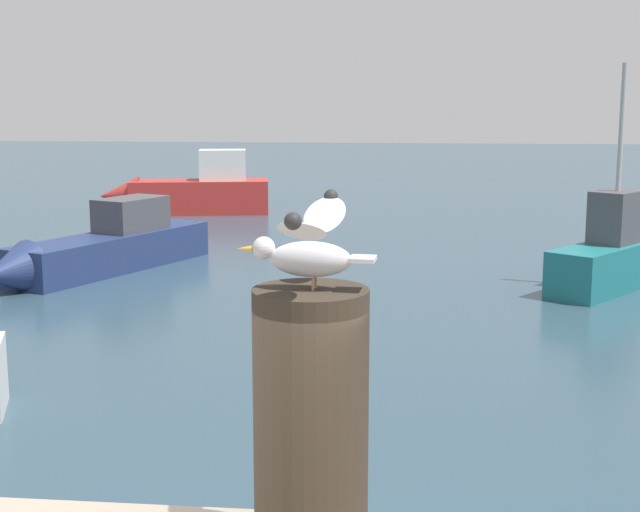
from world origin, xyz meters
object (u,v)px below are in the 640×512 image
object	(u,v)px
seagull	(309,244)
boat_teal	(623,254)
boat_red	(187,192)
mooring_post	(311,427)
boat_navy	(99,249)

from	to	relation	value
seagull	boat_teal	xyz separation A→B (m)	(3.75, 12.77, -2.17)
boat_teal	boat_red	distance (m)	12.75
mooring_post	seagull	bearing A→B (deg)	175.87
mooring_post	boat_teal	xyz separation A→B (m)	(3.75, 12.77, -1.64)
mooring_post	boat_navy	xyz separation A→B (m)	(-5.27, 12.86, -1.73)
boat_teal	boat_navy	xyz separation A→B (m)	(-9.01, 0.09, -0.09)
mooring_post	boat_navy	bearing A→B (deg)	112.27
boat_teal	boat_red	bearing A→B (deg)	138.40
seagull	boat_red	world-z (taller)	seagull
boat_navy	boat_red	size ratio (longest dim) A/B	1.10
seagull	boat_red	xyz separation A→B (m)	(-5.78, 21.23, -2.11)
mooring_post	boat_navy	world-z (taller)	mooring_post
boat_navy	boat_red	bearing A→B (deg)	93.54
mooring_post	seagull	world-z (taller)	seagull
seagull	boat_red	size ratio (longest dim) A/B	0.13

